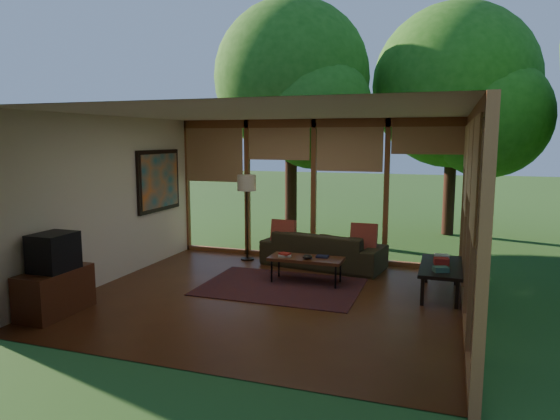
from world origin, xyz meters
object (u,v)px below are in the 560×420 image
at_px(sofa, 323,249).
at_px(media_cabinet, 55,292).
at_px(side_console, 441,268).
at_px(television, 54,252).
at_px(floor_lamp, 247,188).
at_px(coffee_table, 306,259).

xyz_separation_m(sofa, media_cabinet, (-2.79, -3.59, -0.02)).
relative_size(sofa, media_cabinet, 2.21).
bearing_deg(media_cabinet, side_console, 27.57).
bearing_deg(television, sofa, 52.34).
bearing_deg(floor_lamp, sofa, -1.29).
relative_size(sofa, coffee_table, 1.84).
bearing_deg(sofa, side_console, 162.70).
relative_size(coffee_table, side_console, 0.86).
height_order(coffee_table, side_console, side_console).
height_order(sofa, coffee_table, sofa).
bearing_deg(sofa, media_cabinet, 61.57).
relative_size(media_cabinet, floor_lamp, 0.61).
bearing_deg(sofa, floor_lamp, 8.15).
bearing_deg(media_cabinet, coffee_table, 41.67).
bearing_deg(television, coffee_table, 41.87).
height_order(television, floor_lamp, floor_lamp).
height_order(media_cabinet, coffee_table, media_cabinet).
bearing_deg(side_console, floor_lamp, 163.26).
bearing_deg(coffee_table, sofa, 89.71).
bearing_deg(television, side_console, 27.66).
bearing_deg(coffee_table, floor_lamp, 142.84).
xyz_separation_m(sofa, coffee_table, (-0.01, -1.11, 0.07)).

